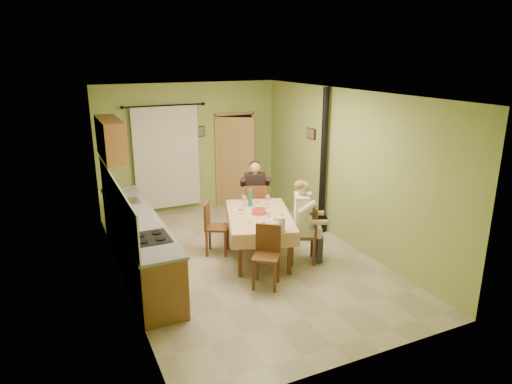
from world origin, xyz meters
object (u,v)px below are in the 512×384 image
chair_left (217,238)px  man_far (255,189)px  chair_right (303,245)px  chair_far (255,218)px  dining_table (259,235)px  chair_near (266,268)px  man_right (303,212)px  stove_flue (323,181)px

chair_left → man_far: man_far is taller
chair_right → chair_far: bearing=31.7°
dining_table → chair_near: size_ratio=2.14×
chair_near → man_right: 1.21m
dining_table → stove_flue: size_ratio=0.71×
man_right → chair_near: bearing=143.8°
dining_table → stove_flue: stove_flue is taller
chair_near → chair_right: chair_right is taller
chair_near → chair_right: size_ratio=0.95×
man_far → chair_right: bearing=-62.9°
chair_left → man_far: size_ratio=0.68×
chair_near → chair_left: bearing=-43.1°
dining_table → chair_right: bearing=-22.8°
chair_far → man_far: bearing=90.0°
chair_right → chair_left: (-1.21, 0.93, -0.00)m
dining_table → stove_flue: bearing=37.6°
dining_table → man_right: 0.91m
dining_table → chair_near: 1.08m
dining_table → chair_right: chair_right is taller
chair_left → man_right: 1.62m
dining_table → chair_far: bearing=87.5°
chair_right → chair_left: size_ratio=1.05×
chair_far → man_far: size_ratio=0.72×
chair_near → man_far: bearing=-74.0°
stove_flue → chair_far: bearing=158.6°
chair_right → stove_flue: stove_flue is taller
dining_table → stove_flue: (1.61, 0.55, 0.64)m
chair_far → stove_flue: stove_flue is taller
chair_right → stove_flue: bearing=-19.1°
chair_near → man_right: man_right is taller
dining_table → chair_right: (0.58, -0.51, -0.09)m
chair_right → man_far: man_far is taller
chair_left → dining_table: bearing=85.0°
chair_left → chair_far: bearing=149.3°
chair_near → chair_left: 1.46m
chair_far → dining_table: bearing=-90.4°
chair_far → man_far: man_far is taller
dining_table → chair_left: size_ratio=2.13×
chair_near → stove_flue: stove_flue is taller
chair_far → chair_near: (-0.76, -2.04, -0.00)m
chair_far → man_far: (0.01, 0.01, 0.59)m
dining_table → man_right: (0.56, -0.50, 0.50)m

